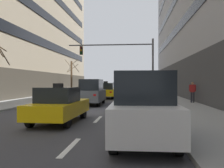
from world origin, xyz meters
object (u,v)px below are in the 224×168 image
(taxi_driving_4, at_px, (106,91))
(traffic_signal_0, at_px, (126,58))
(pedestrian_0, at_px, (193,91))
(street_tree_1, at_px, (72,76))
(taxi_driving_1, at_px, (116,88))
(car_driving_0, at_px, (92,92))
(car_parked_0, at_px, (143,107))
(pedestrian_1, at_px, (171,93))
(taxi_driving_2, at_px, (86,90))
(taxi_driving_5, at_px, (59,105))
(car_driving_3, at_px, (98,88))
(taxi_driving_6, at_px, (114,89))

(taxi_driving_4, relative_size, traffic_signal_0, 0.56)
(pedestrian_0, bearing_deg, street_tree_1, 132.82)
(taxi_driving_1, bearing_deg, traffic_signal_0, -82.94)
(traffic_signal_0, bearing_deg, taxi_driving_4, 128.58)
(car_driving_0, height_order, pedestrian_0, car_driving_0)
(car_driving_0, xyz_separation_m, car_parked_0, (3.68, -11.37, 0.04))
(street_tree_1, distance_m, pedestrian_1, 21.41)
(taxi_driving_2, height_order, taxi_driving_5, taxi_driving_5)
(taxi_driving_1, height_order, pedestrian_1, taxi_driving_1)
(taxi_driving_1, xyz_separation_m, taxi_driving_2, (-2.86, -13.22, -0.00))
(street_tree_1, bearing_deg, taxi_driving_1, 54.60)
(car_driving_3, bearing_deg, taxi_driving_5, -84.32)
(pedestrian_1, bearing_deg, taxi_driving_1, 103.11)
(taxi_driving_4, relative_size, taxi_driving_6, 1.10)
(pedestrian_0, relative_size, pedestrian_1, 1.06)
(taxi_driving_1, xyz_separation_m, car_driving_3, (-3.02, -2.31, 0.02))
(street_tree_1, height_order, pedestrian_0, street_tree_1)
(taxi_driving_4, relative_size, pedestrian_1, 2.93)
(taxi_driving_2, distance_m, taxi_driving_6, 7.80)
(taxi_driving_6, bearing_deg, traffic_signal_0, -80.68)
(taxi_driving_1, distance_m, taxi_driving_5, 33.32)
(taxi_driving_4, bearing_deg, pedestrian_0, -38.15)
(taxi_driving_1, xyz_separation_m, taxi_driving_5, (0.06, -33.32, 0.01))
(taxi_driving_6, height_order, street_tree_1, street_tree_1)
(car_driving_3, bearing_deg, street_tree_1, -116.08)
(taxi_driving_1, height_order, taxi_driving_4, taxi_driving_4)
(car_parked_0, height_order, traffic_signal_0, traffic_signal_0)
(car_driving_0, height_order, taxi_driving_2, car_driving_0)
(taxi_driving_4, xyz_separation_m, taxi_driving_5, (-0.18, -15.64, -0.06))
(pedestrian_0, bearing_deg, taxi_driving_6, 114.00)
(taxi_driving_4, distance_m, street_tree_1, 11.26)
(taxi_driving_2, height_order, taxi_driving_4, taxi_driving_4)
(taxi_driving_4, xyz_separation_m, traffic_signal_0, (2.31, -2.89, 3.31))
(taxi_driving_1, relative_size, pedestrian_0, 2.50)
(taxi_driving_6, bearing_deg, taxi_driving_2, -112.84)
(car_driving_3, xyz_separation_m, pedestrian_0, (11.12, -21.55, 0.32))
(taxi_driving_2, relative_size, pedestrian_1, 2.65)
(car_driving_0, relative_size, taxi_driving_4, 0.91)
(taxi_driving_6, bearing_deg, pedestrian_1, -73.57)
(taxi_driving_2, relative_size, street_tree_1, 0.81)
(car_driving_0, bearing_deg, taxi_driving_2, 103.68)
(traffic_signal_0, bearing_deg, pedestrian_1, -57.41)
(taxi_driving_6, bearing_deg, taxi_driving_1, 91.55)
(car_driving_0, distance_m, taxi_driving_2, 12.19)
(taxi_driving_5, bearing_deg, car_parked_0, -40.56)
(taxi_driving_1, height_order, traffic_signal_0, traffic_signal_0)
(taxi_driving_5, relative_size, pedestrian_1, 2.71)
(traffic_signal_0, distance_m, street_tree_1, 14.87)
(taxi_driving_6, xyz_separation_m, pedestrian_0, (7.93, -17.82, 0.34))
(car_driving_0, xyz_separation_m, pedestrian_0, (8.08, 1.22, 0.10))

